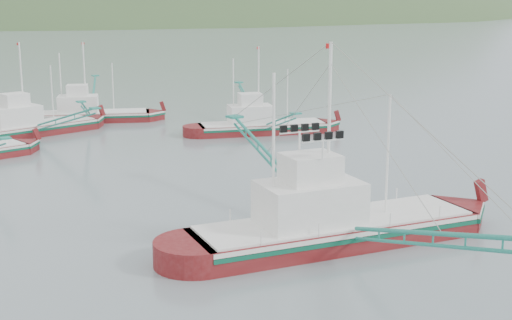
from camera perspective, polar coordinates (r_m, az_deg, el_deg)
ground at (r=43.11m, az=4.59°, el=-5.61°), size 1200.00×1200.00×0.00m
main_boat at (r=40.23m, az=6.15°, el=-3.78°), size 17.22×29.89×12.23m
bg_boat_right at (r=73.04m, az=0.46°, el=3.62°), size 13.43×22.72×9.58m
bg_boat_far at (r=75.49m, az=-17.83°, el=3.13°), size 14.21×24.78×10.11m
bg_boat_extra at (r=82.34m, az=-13.20°, el=4.37°), size 13.79×22.32×9.58m
headland_right at (r=532.88m, az=-5.05°, el=11.33°), size 684.00×432.00×306.00m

